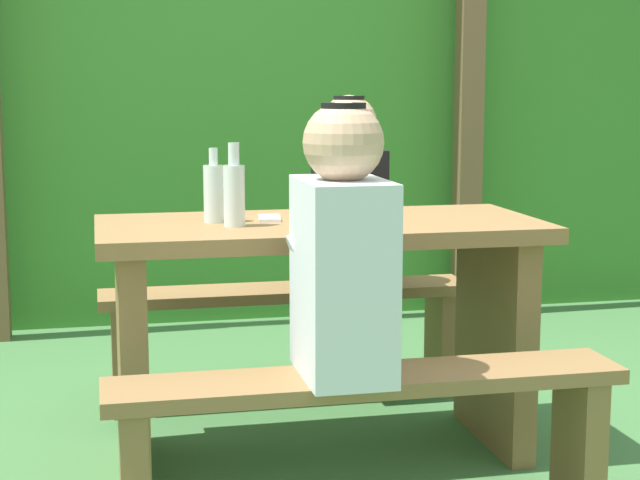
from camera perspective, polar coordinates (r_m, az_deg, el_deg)
The scene contains 13 objects.
ground_plane at distance 3.44m, azimuth -0.00°, elevation -11.80°, with size 12.00×12.00×0.00m, color #40703C.
hedge_backdrop at distance 5.53m, azimuth -5.22°, elevation 6.10°, with size 6.40×0.73×1.91m, color #387B2A.
pergola_post_right at distance 5.30m, azimuth 8.27°, elevation 7.17°, with size 0.12×0.12×2.14m, color brown.
picnic_table at distance 3.30m, azimuth -0.00°, elevation -3.27°, with size 1.40×0.64×0.77m.
bench_near at distance 2.79m, azimuth 2.64°, elevation -9.88°, with size 1.40×0.24×0.44m.
bench_far at distance 3.91m, azimuth -1.87°, elevation -4.42°, with size 1.40×0.24×0.44m.
person_white_shirt at distance 2.67m, azimuth 1.27°, elevation -0.65°, with size 0.25×0.35×0.72m.
person_black_coat at distance 3.88m, azimuth 1.61°, elevation 2.32°, with size 0.25×0.35×0.72m.
drinking_glass at distance 3.33m, azimuth -0.57°, elevation 2.03°, with size 0.08×0.08×0.09m, color silver.
bottle_left at distance 3.19m, azimuth 1.65°, elevation 2.59°, with size 0.06×0.06×0.23m.
bottle_right at distance 3.14m, azimuth -4.79°, elevation 2.66°, with size 0.07×0.07×0.26m.
bottle_center at distance 3.23m, azimuth -5.92°, elevation 2.67°, with size 0.07×0.07×0.23m.
cell_phone at distance 3.29m, azimuth -2.82°, elevation 1.22°, with size 0.07×0.14×0.01m, color silver.
Camera 1 is at (-0.69, -3.15, 1.21)m, focal length 57.61 mm.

